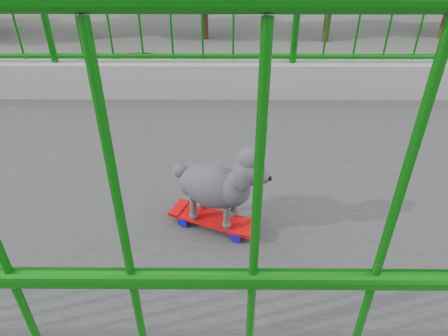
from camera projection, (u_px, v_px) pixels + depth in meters
road at (95, 134)px, 17.19m from camera, size 18.00×90.00×0.02m
skateboard at (214, 220)px, 2.21m from camera, size 0.31×0.49×0.06m
poodle at (218, 184)px, 2.06m from camera, size 0.33×0.49×0.43m
car_0 at (91, 243)px, 11.04m from camera, size 1.55×3.85×1.31m
car_1 at (66, 172)px, 13.65m from camera, size 1.55×4.44×1.46m
car_3 at (301, 92)px, 18.87m from camera, size 2.16×5.32×1.54m
car_4 at (148, 67)px, 21.57m from camera, size 1.76×4.36×1.49m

